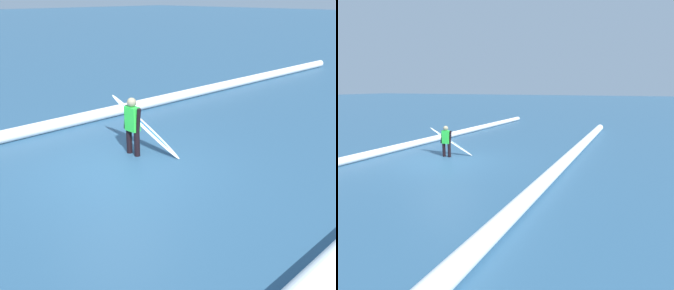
% 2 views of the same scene
% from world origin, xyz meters
% --- Properties ---
extents(ground_plane, '(198.42, 198.42, 0.00)m').
position_xyz_m(ground_plane, '(0.00, 0.00, 0.00)').
color(ground_plane, '#2F597A').
extents(surfer, '(0.22, 0.60, 1.40)m').
position_xyz_m(surfer, '(-0.86, -0.36, 0.78)').
color(surfer, black).
rests_on(surfer, ground_plane).
extents(surfboard, '(0.55, 2.07, 1.28)m').
position_xyz_m(surfboard, '(-1.25, -0.36, 0.63)').
color(surfboard, white).
rests_on(surfboard, ground_plane).
extents(wave_crest_foreground, '(25.56, 2.01, 0.34)m').
position_xyz_m(wave_crest_foreground, '(-2.94, -3.10, 0.17)').
color(wave_crest_foreground, white).
rests_on(wave_crest_foreground, ground_plane).
extents(wave_crest_midground, '(20.45, 1.37, 0.43)m').
position_xyz_m(wave_crest_midground, '(-1.64, 4.92, 0.21)').
color(wave_crest_midground, white).
rests_on(wave_crest_midground, ground_plane).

